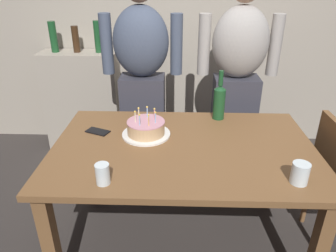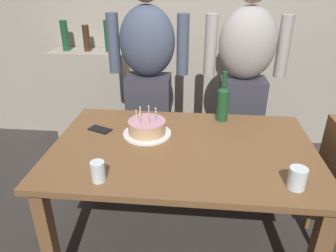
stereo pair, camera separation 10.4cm
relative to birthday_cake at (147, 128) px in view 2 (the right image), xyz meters
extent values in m
plane|color=#332D2B|center=(0.23, -0.12, -0.78)|extent=(10.00, 10.00, 0.00)
cube|color=#9E9384|center=(0.23, 1.43, 0.52)|extent=(5.20, 0.10, 2.60)
cube|color=brown|center=(0.23, -0.12, -0.06)|extent=(1.50, 0.96, 0.03)
cube|color=brown|center=(-0.45, -0.53, -0.43)|extent=(0.07, 0.07, 0.70)
cube|color=brown|center=(-0.45, 0.29, -0.43)|extent=(0.07, 0.07, 0.70)
cube|color=brown|center=(0.91, 0.29, -0.43)|extent=(0.07, 0.07, 0.70)
cylinder|color=white|center=(0.00, 0.00, -0.04)|extent=(0.29, 0.29, 0.01)
cylinder|color=tan|center=(0.00, 0.00, 0.01)|extent=(0.23, 0.23, 0.07)
cylinder|color=#D18E9E|center=(0.00, 0.00, 0.05)|extent=(0.23, 0.23, 0.01)
cylinder|color=#93B7DB|center=(-0.03, -0.05, 0.08)|extent=(0.01, 0.01, 0.06)
sphere|color=#F9C64C|center=(-0.03, -0.05, 0.12)|extent=(0.01, 0.01, 0.01)
cylinder|color=#EAB266|center=(0.02, -0.06, 0.08)|extent=(0.01, 0.01, 0.06)
sphere|color=#F9C64C|center=(0.02, -0.06, 0.12)|extent=(0.01, 0.01, 0.01)
cylinder|color=#93B7DB|center=(0.06, -0.02, 0.08)|extent=(0.01, 0.01, 0.06)
sphere|color=#F9C64C|center=(0.06, -0.02, 0.12)|extent=(0.01, 0.01, 0.01)
cylinder|color=pink|center=(0.05, 0.04, 0.08)|extent=(0.01, 0.01, 0.06)
sphere|color=#F9C64C|center=(0.05, 0.04, 0.12)|extent=(0.01, 0.01, 0.01)
cylinder|color=#93B7DB|center=(0.00, 0.06, 0.08)|extent=(0.01, 0.01, 0.06)
sphere|color=#F9C64C|center=(0.00, 0.06, 0.12)|extent=(0.01, 0.01, 0.01)
cylinder|color=beige|center=(-0.05, 0.04, 0.08)|extent=(0.01, 0.01, 0.06)
sphere|color=#F9C64C|center=(-0.05, 0.04, 0.12)|extent=(0.01, 0.01, 0.01)
cylinder|color=beige|center=(-0.06, -0.01, 0.08)|extent=(0.01, 0.01, 0.06)
sphere|color=#F9C64C|center=(-0.06, -0.01, 0.12)|extent=(0.01, 0.01, 0.01)
cylinder|color=silver|center=(0.77, -0.46, 0.01)|extent=(0.08, 0.08, 0.10)
cylinder|color=silver|center=(-0.16, -0.49, 0.01)|extent=(0.07, 0.07, 0.10)
cylinder|color=#194723|center=(0.47, 0.26, 0.06)|extent=(0.08, 0.08, 0.21)
cone|color=#194723|center=(0.47, 0.26, 0.18)|extent=(0.08, 0.08, 0.03)
cylinder|color=#194723|center=(0.47, 0.26, 0.24)|extent=(0.03, 0.03, 0.10)
cube|color=black|center=(-0.31, 0.03, -0.04)|extent=(0.16, 0.12, 0.01)
cube|color=#33333D|center=(-0.09, 0.62, -0.32)|extent=(0.34, 0.23, 0.92)
ellipsoid|color=#424C60|center=(-0.09, 0.62, 0.40)|extent=(0.41, 0.27, 0.52)
cylinder|color=#424C60|center=(0.17, 0.65, 0.37)|extent=(0.09, 0.09, 0.44)
cylinder|color=#424C60|center=(-0.35, 0.65, 0.37)|extent=(0.09, 0.09, 0.44)
cube|color=#33333D|center=(0.64, 0.62, -0.32)|extent=(0.34, 0.23, 0.92)
ellipsoid|color=#9E9993|center=(0.64, 0.62, 0.40)|extent=(0.41, 0.27, 0.52)
cylinder|color=#9E9993|center=(0.90, 0.65, 0.37)|extent=(0.09, 0.09, 0.44)
cylinder|color=#9E9993|center=(0.38, 0.65, 0.37)|extent=(0.09, 0.09, 0.44)
cube|color=brown|center=(1.10, -0.08, -0.11)|extent=(0.04, 0.40, 0.40)
cylinder|color=brown|center=(1.11, -0.26, -0.56)|extent=(0.04, 0.04, 0.45)
cylinder|color=brown|center=(1.11, 0.10, -0.56)|extent=(0.04, 0.04, 0.45)
cube|color=#9E9384|center=(-0.75, 1.21, -0.30)|extent=(0.72, 0.30, 0.97)
cylinder|color=#194723|center=(-0.96, 1.21, 0.32)|extent=(0.07, 0.07, 0.28)
cylinder|color=#382314|center=(-0.75, 1.21, 0.30)|extent=(0.06, 0.06, 0.24)
cylinder|color=#194723|center=(-0.55, 1.21, 0.32)|extent=(0.06, 0.06, 0.28)
camera|label=1|loc=(0.19, -1.70, 0.85)|focal=33.61mm
camera|label=2|loc=(0.29, -1.69, 0.85)|focal=33.61mm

